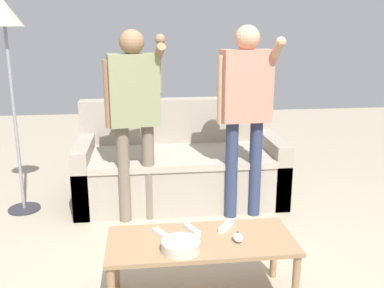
% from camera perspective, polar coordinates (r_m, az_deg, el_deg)
% --- Properties ---
extents(ground_plane, '(12.00, 12.00, 0.00)m').
position_cam_1_polar(ground_plane, '(2.88, 0.54, -18.51)').
color(ground_plane, tan).
extents(couch, '(1.90, 0.92, 0.92)m').
position_cam_1_polar(couch, '(4.17, -1.66, -2.96)').
color(couch, '#9E9384').
rests_on(couch, ground).
extents(coffee_table, '(1.09, 0.47, 0.41)m').
position_cam_1_polar(coffee_table, '(2.59, 1.19, -13.46)').
color(coffee_table, '#997551').
rests_on(coffee_table, ground).
extents(snack_bowl, '(0.21, 0.21, 0.06)m').
position_cam_1_polar(snack_bowl, '(2.44, -1.50, -13.29)').
color(snack_bowl, beige).
rests_on(snack_bowl, coffee_table).
extents(game_remote_nunchuk, '(0.06, 0.09, 0.05)m').
position_cam_1_polar(game_remote_nunchuk, '(2.55, 6.09, -12.16)').
color(game_remote_nunchuk, white).
rests_on(game_remote_nunchuk, coffee_table).
extents(floor_lamp, '(0.31, 0.31, 1.83)m').
position_cam_1_polar(floor_lamp, '(3.94, -23.42, 13.32)').
color(floor_lamp, '#2D2D33').
rests_on(floor_lamp, ground).
extents(player_left, '(0.49, 0.31, 1.59)m').
position_cam_1_polar(player_left, '(3.52, -7.67, 5.20)').
color(player_left, '#756656').
rests_on(player_left, ground).
extents(player_right, '(0.49, 0.35, 1.62)m').
position_cam_1_polar(player_right, '(3.59, 7.10, 5.73)').
color(player_right, '#2D3856').
rests_on(player_right, ground).
extents(game_remote_wand_near, '(0.12, 0.14, 0.03)m').
position_cam_1_polar(game_remote_wand_near, '(2.69, 4.54, -10.76)').
color(game_remote_wand_near, white).
rests_on(game_remote_wand_near, coffee_table).
extents(game_remote_wand_far, '(0.09, 0.15, 0.03)m').
position_cam_1_polar(game_remote_wand_far, '(2.64, -0.02, -11.28)').
color(game_remote_wand_far, white).
rests_on(game_remote_wand_far, coffee_table).
extents(game_remote_wand_spare, '(0.10, 0.15, 0.03)m').
position_cam_1_polar(game_remote_wand_spare, '(2.60, -4.08, -11.80)').
color(game_remote_wand_spare, white).
rests_on(game_remote_wand_spare, coffee_table).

